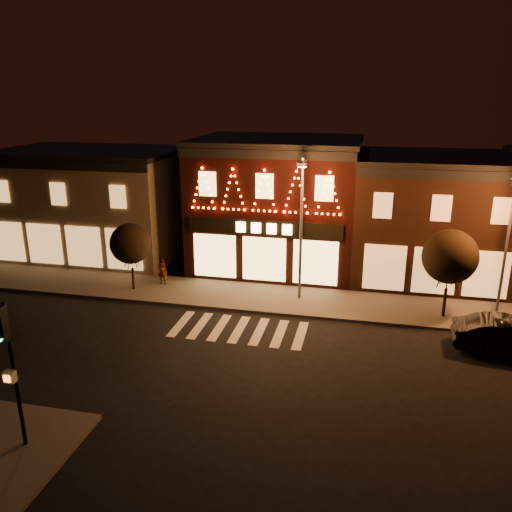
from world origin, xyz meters
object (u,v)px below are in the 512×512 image
(traffic_signal_near, at_px, (7,349))
(streetlamp_mid, at_px, (301,219))
(pedestrian, at_px, (163,271))
(dark_sedan, at_px, (509,336))

(traffic_signal_near, height_order, streetlamp_mid, streetlamp_mid)
(traffic_signal_near, distance_m, streetlamp_mid, 15.84)
(pedestrian, bearing_deg, dark_sedan, 175.29)
(streetlamp_mid, height_order, pedestrian, streetlamp_mid)
(streetlamp_mid, xyz_separation_m, dark_sedan, (9.83, -3.68, -3.89))
(streetlamp_mid, bearing_deg, traffic_signal_near, -109.85)
(pedestrian, bearing_deg, traffic_signal_near, 103.52)
(streetlamp_mid, distance_m, dark_sedan, 11.19)
(traffic_signal_near, distance_m, dark_sedan, 20.04)
(dark_sedan, xyz_separation_m, pedestrian, (-18.05, 4.33, 0.16))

